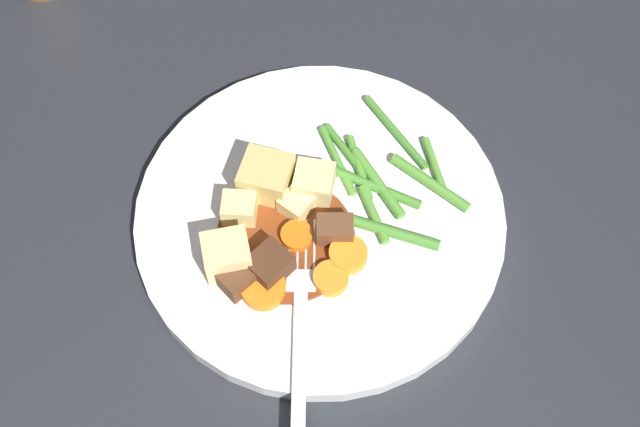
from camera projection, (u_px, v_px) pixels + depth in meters
The scene contains 26 objects.
ground_plane at pixel (320, 223), 0.66m from camera, with size 3.00×3.00×0.00m, color #26282D.
dinner_plate at pixel (320, 218), 0.66m from camera, with size 0.29×0.29×0.02m, color white.
stew_sauce at pixel (285, 239), 0.64m from camera, with size 0.11×0.11×0.00m, color brown.
carrot_slice_0 at pixel (345, 256), 0.63m from camera, with size 0.03×0.03×0.01m, color orange.
carrot_slice_1 at pixel (263, 288), 0.61m from camera, with size 0.03×0.03×0.01m, color orange.
carrot_slice_2 at pixel (297, 237), 0.63m from camera, with size 0.02×0.02×0.01m, color orange.
carrot_slice_3 at pixel (331, 278), 0.62m from camera, with size 0.03×0.03×0.01m, color orange.
potato_chunk_0 at pixel (266, 178), 0.65m from camera, with size 0.04×0.03×0.03m, color #DBBC6B.
potato_chunk_1 at pixel (227, 256), 0.61m from camera, with size 0.03×0.03×0.03m, color #EAD68C.
potato_chunk_2 at pixel (314, 183), 0.65m from camera, with size 0.03×0.03×0.03m, color #EAD68C.
potato_chunk_3 at pixel (297, 204), 0.64m from camera, with size 0.02×0.02×0.02m, color #EAD68C.
potato_chunk_4 at pixel (239, 209), 0.64m from camera, with size 0.03×0.02×0.02m, color #EAD68C.
meat_chunk_0 at pixel (338, 229), 0.63m from camera, with size 0.02×0.03×0.02m, color brown.
meat_chunk_1 at pixel (270, 266), 0.61m from camera, with size 0.03×0.03×0.02m, color #4C2B19.
meat_chunk_2 at pixel (238, 276), 0.61m from camera, with size 0.02×0.03×0.02m, color #56331E.
green_bean_0 at pixel (373, 186), 0.66m from camera, with size 0.01×0.01×0.08m, color #4C8E33.
green_bean_1 at pixel (395, 233), 0.64m from camera, with size 0.01×0.01×0.07m, color #4C8E33.
green_bean_2 at pixel (359, 168), 0.66m from camera, with size 0.01×0.01×0.06m, color #599E38.
green_bean_3 at pixel (435, 167), 0.66m from camera, with size 0.01×0.01×0.05m, color #599E38.
green_bean_4 at pixel (374, 215), 0.64m from camera, with size 0.01×0.01×0.05m, color #599E38.
green_bean_5 at pixel (395, 132), 0.68m from camera, with size 0.01×0.01×0.08m, color #4C8E33.
green_bean_6 at pixel (430, 183), 0.66m from camera, with size 0.01×0.01×0.07m, color #599E38.
green_bean_7 at pixel (380, 186), 0.66m from camera, with size 0.01×0.01×0.07m, color #599E38.
green_bean_8 at pixel (345, 149), 0.67m from camera, with size 0.01×0.01×0.05m, color #4C8E33.
green_bean_9 at pixel (337, 161), 0.67m from camera, with size 0.01×0.01×0.07m, color #599E38.
fork at pixel (300, 320), 0.61m from camera, with size 0.10×0.16×0.00m.
Camera 1 is at (0.15, 0.27, 0.59)m, focal length 47.35 mm.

